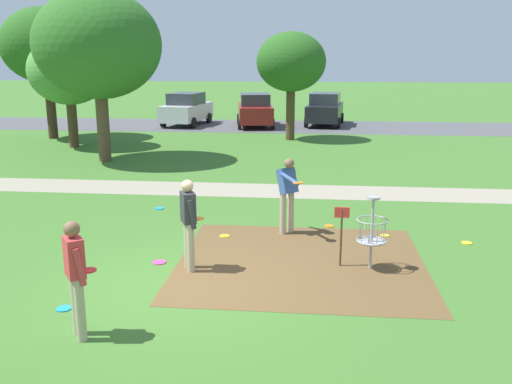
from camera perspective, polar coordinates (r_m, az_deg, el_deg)
The scene contains 22 objects.
ground_plane at distance 9.90m, azimuth -7.58°, elevation -9.23°, with size 160.00×160.00×0.00m, color #3D6B28.
dirt_tee_pad at distance 10.76m, azimuth 4.65°, elevation -7.20°, with size 4.71×4.42×0.01m, color brown.
disc_golf_basket at distance 10.38m, azimuth 11.55°, elevation -3.86°, with size 0.98×0.58×1.39m.
player_foreground_watching at distance 10.13m, azimuth -6.98°, elevation -2.85°, with size 0.45×0.49×1.71m.
player_throwing at distance 12.17m, azimuth 3.28°, elevation 0.16°, with size 0.62×1.11×1.71m.
player_waiting_left at distance 8.04m, azimuth -18.13°, elevation -7.95°, with size 0.45×0.47×1.71m.
frisbee_near_basket at distance 12.21m, azimuth -3.26°, elevation -4.56°, with size 0.23×0.23×0.02m, color gold.
frisbee_by_tee at distance 10.85m, azimuth -9.96°, elevation -7.16°, with size 0.25×0.25×0.02m, color #E53D99.
frisbee_mid_grass at distance 9.35m, azimuth -19.23°, elevation -11.30°, with size 0.23×0.23×0.02m, color #1E93DB.
frisbee_far_left at distance 12.55m, azimuth 13.17°, elevation -4.40°, with size 0.21×0.21×0.02m, color gold.
frisbee_far_right at distance 13.01m, azimuth 7.57°, elevation -3.50°, with size 0.22×0.22×0.02m, color orange.
frisbee_scattered_a at distance 14.59m, azimuth -9.98°, elevation -1.68°, with size 0.25×0.25×0.02m, color #1E93DB.
frisbee_scattered_b at distance 12.58m, azimuth 20.93°, elevation -4.93°, with size 0.23×0.23×0.02m, color gold.
tree_near_left at distance 28.38m, azimuth -20.91°, elevation 13.92°, with size 4.12×4.12×6.12m.
tree_near_right at distance 26.19m, azimuth 3.65°, elevation 13.21°, with size 3.21×3.21×4.99m.
tree_mid_left at distance 25.22m, azimuth -18.80°, elevation 11.74°, with size 3.38×3.38×4.71m.
tree_mid_center at distance 21.42m, azimuth -16.02°, elevation 14.37°, with size 4.59×4.59×6.23m.
parking_lot_strip at distance 31.64m, azimuth 1.78°, elevation 6.82°, with size 36.00×6.00×0.01m, color #4C4C51.
parked_car_leftmost at distance 32.35m, azimuth -7.20°, elevation 8.51°, with size 2.44×4.42×1.84m.
parked_car_center_left at distance 31.41m, azimuth -0.11°, elevation 8.46°, with size 2.44×4.43×1.84m.
parked_car_center_right at distance 32.26m, azimuth 7.13°, elevation 8.49°, with size 2.34×4.38×1.84m.
gravel_path at distance 16.42m, azimuth -2.05°, elevation 0.24°, with size 40.00×1.74×0.00m, color gray.
Camera 1 is at (2.19, -8.85, 3.85)m, focal length 38.72 mm.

